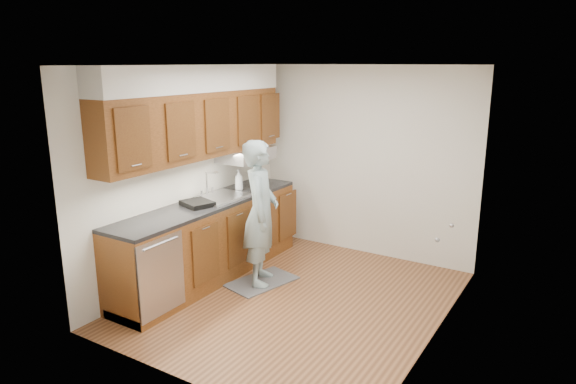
# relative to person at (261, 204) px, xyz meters

# --- Properties ---
(floor) EXTENTS (3.50, 3.50, 0.00)m
(floor) POSITION_rel_person_xyz_m (0.59, -0.17, -0.97)
(floor) COLOR brown
(floor) RESTS_ON ground
(ceiling) EXTENTS (3.50, 3.50, 0.00)m
(ceiling) POSITION_rel_person_xyz_m (0.59, -0.17, 1.53)
(ceiling) COLOR white
(ceiling) RESTS_ON wall_left
(wall_left) EXTENTS (0.02, 3.50, 2.50)m
(wall_left) POSITION_rel_person_xyz_m (-0.91, -0.17, 0.28)
(wall_left) COLOR silver
(wall_left) RESTS_ON floor
(wall_right) EXTENTS (0.02, 3.50, 2.50)m
(wall_right) POSITION_rel_person_xyz_m (2.09, -0.17, 0.28)
(wall_right) COLOR silver
(wall_right) RESTS_ON floor
(wall_back) EXTENTS (3.00, 0.02, 2.50)m
(wall_back) POSITION_rel_person_xyz_m (0.59, 1.58, 0.28)
(wall_back) COLOR silver
(wall_back) RESTS_ON floor
(counter) EXTENTS (0.64, 2.80, 1.30)m
(counter) POSITION_rel_person_xyz_m (-0.61, -0.18, -0.48)
(counter) COLOR brown
(counter) RESTS_ON floor
(upper_cabinets) EXTENTS (0.47, 2.80, 1.21)m
(upper_cabinets) POSITION_rel_person_xyz_m (-0.75, -0.13, 0.98)
(upper_cabinets) COLOR brown
(upper_cabinets) RESTS_ON wall_left
(closet_door) EXTENTS (0.02, 1.22, 2.05)m
(closet_door) POSITION_rel_person_xyz_m (2.07, 0.13, 0.06)
(closet_door) COLOR white
(closet_door) RESTS_ON wall_right
(floor_mat) EXTENTS (0.67, 0.91, 0.02)m
(floor_mat) POSITION_rel_person_xyz_m (0.00, 0.00, -0.96)
(floor_mat) COLOR slate
(floor_mat) RESTS_ON floor
(person) EXTENTS (0.71, 0.80, 1.90)m
(person) POSITION_rel_person_xyz_m (0.00, 0.00, 0.00)
(person) COLOR #8AA2A7
(person) RESTS_ON floor_mat
(soap_bottle_a) EXTENTS (0.12, 0.12, 0.27)m
(soap_bottle_a) POSITION_rel_person_xyz_m (-0.64, 0.45, 0.11)
(soap_bottle_a) COLOR silver
(soap_bottle_a) RESTS_ON counter
(soap_bottle_b) EXTENTS (0.11, 0.12, 0.22)m
(soap_bottle_b) POSITION_rel_person_xyz_m (-0.49, 0.70, 0.08)
(soap_bottle_b) COLOR silver
(soap_bottle_b) RESTS_ON counter
(steel_can) EXTENTS (0.09, 0.09, 0.13)m
(steel_can) POSITION_rel_person_xyz_m (-0.37, 0.52, 0.04)
(steel_can) COLOR #A5A5AA
(steel_can) RESTS_ON counter
(dish_rack) EXTENTS (0.42, 0.38, 0.05)m
(dish_rack) POSITION_rel_person_xyz_m (-0.62, -0.38, 0.00)
(dish_rack) COLOR black
(dish_rack) RESTS_ON counter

